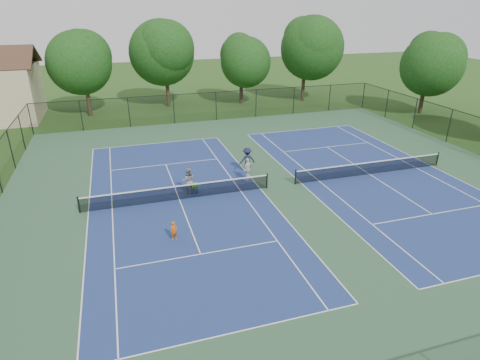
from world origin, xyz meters
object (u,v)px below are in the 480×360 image
object	(u,v)px
instructor	(188,181)
ball_hopper	(194,186)
child_player	(174,231)
tree_side_e	(429,61)
tree_back_a	(82,60)
ball_crate	(195,191)
bystander_b	(247,160)
tree_back_b	(165,50)
tree_back_c	(241,58)
bystander_a	(248,169)
tree_back_d	(306,45)

from	to	relation	value
instructor	ball_hopper	size ratio (longest dim) A/B	4.54
child_player	ball_hopper	xyz separation A→B (m)	(2.17, 5.35, -0.03)
tree_side_e	child_player	xyz separation A→B (m)	(-31.02, -18.63, -5.28)
tree_back_a	child_player	bearing A→B (deg)	-80.14
tree_back_a	ball_crate	world-z (taller)	tree_back_a
bystander_b	ball_crate	distance (m)	5.13
tree_back_b	child_player	distance (m)	31.48
tree_back_a	instructor	distance (m)	24.71
tree_back_b	bystander_b	world-z (taller)	tree_back_b
tree_back_c	tree_back_b	bearing A→B (deg)	173.66
bystander_a	ball_crate	xyz separation A→B (m)	(-3.98, -0.95, -0.67)
tree_back_c	child_player	bearing A→B (deg)	-113.73
instructor	tree_back_d	bearing A→B (deg)	-116.01
tree_back_c	ball_hopper	distance (m)	27.05
instructor	ball_hopper	bearing A→B (deg)	-177.55
instructor	bystander_b	distance (m)	5.37
tree_back_b	child_player	bearing A→B (deg)	-97.48
instructor	ball_crate	distance (m)	0.82
tree_side_e	ball_crate	bearing A→B (deg)	-155.30
tree_back_d	tree_side_e	bearing A→B (deg)	-45.00
bystander_a	ball_crate	world-z (taller)	bystander_a
tree_back_a	bystander_a	world-z (taller)	tree_back_a
tree_back_c	ball_hopper	bearing A→B (deg)	-114.09
instructor	bystander_b	bearing A→B (deg)	-140.10
tree_back_c	tree_back_d	bearing A→B (deg)	-7.13
tree_back_d	ball_hopper	size ratio (longest dim) A/B	26.66
tree_back_a	tree_side_e	xyz separation A→B (m)	(36.00, -10.00, -0.23)
tree_back_b	instructor	xyz separation A→B (m)	(-2.22, -25.20, -5.71)
tree_back_c	bystander_a	distance (m)	24.76
tree_back_a	bystander_a	xyz separation A→B (m)	(11.13, -22.33, -5.21)
instructor	ball_hopper	world-z (taller)	instructor
tree_back_a	tree_back_d	world-z (taller)	tree_back_d
tree_back_a	instructor	world-z (taller)	tree_back_a
tree_back_b	tree_back_d	size ratio (longest dim) A/B	0.97
tree_back_a	ball_crate	size ratio (longest dim) A/B	22.17
bystander_b	tree_side_e	bearing A→B (deg)	-159.08
tree_side_e	instructor	size ratio (longest dim) A/B	5.02
bystander_b	tree_back_b	bearing A→B (deg)	-86.52
tree_back_a	bystander_b	size ratio (longest dim) A/B	4.90
bystander_a	ball_hopper	distance (m)	4.11
tree_back_d	bystander_a	xyz separation A→B (m)	(-14.87, -22.33, -6.00)
bystander_a	tree_back_d	bearing A→B (deg)	-167.85
tree_side_e	bystander_a	bearing A→B (deg)	-153.63
tree_back_a	tree_back_b	size ratio (longest dim) A/B	0.91
child_player	instructor	bearing A→B (deg)	55.96
tree_back_b	instructor	size ratio (longest dim) A/B	5.68
bystander_a	ball_crate	size ratio (longest dim) A/B	4.00
tree_side_e	ball_crate	size ratio (longest dim) A/B	21.49
instructor	tree_back_a	bearing A→B (deg)	-60.08
tree_back_c	ball_hopper	world-z (taller)	tree_back_c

